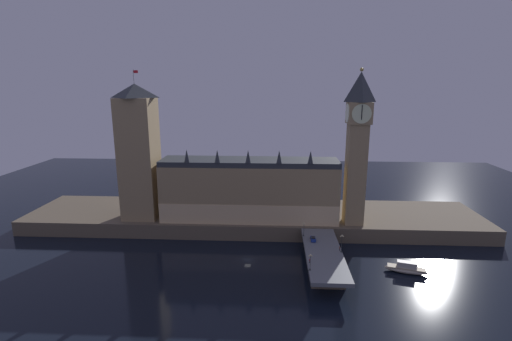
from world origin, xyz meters
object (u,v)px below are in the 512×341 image
Objects in this scene: pedestrian_mid_walk at (340,248)px; street_lamp_far at (304,228)px; victoria_tower at (139,152)px; boat_downstream at (406,269)px; pedestrian_near_rail at (310,260)px; clock_tower at (357,144)px; street_lamp_near at (310,260)px; car_northbound_lead at (313,239)px; street_lamp_mid at (342,241)px.

street_lamp_far reaches higher than pedestrian_mid_walk.
victoria_tower reaches higher than boat_downstream.
pedestrian_mid_walk reaches higher than pedestrian_near_rail.
pedestrian_mid_walk is at bearing -109.93° from clock_tower.
pedestrian_mid_walk is 20.59m from street_lamp_near.
street_lamp_near is at bearing -33.17° from victoria_tower.
pedestrian_near_rail is at bearing 85.82° from street_lamp_near.
pedestrian_near_rail is 0.95× the size of pedestrian_mid_walk.
car_northbound_lead is 2.79× the size of pedestrian_near_rail.
street_lamp_near is 0.84× the size of street_lamp_mid.
street_lamp_mid is (12.62, 9.25, 3.50)m from pedestrian_near_rail.
street_lamp_near is at bearing -161.37° from boat_downstream.
boat_downstream is (33.51, -12.59, -5.71)m from car_northbound_lead.
pedestrian_near_rail is at bearing -139.16° from pedestrian_mid_walk.
car_northbound_lead is 25.47m from street_lamp_near.
street_lamp_near reaches higher than pedestrian_mid_walk.
pedestrian_near_rail is 0.28× the size of street_lamp_far.
victoria_tower is at bearing 159.36° from pedestrian_mid_walk.
clock_tower is at bearing 62.85° from street_lamp_near.
clock_tower is at bearing 45.70° from car_northbound_lead.
street_lamp_near is (-12.62, -16.03, 2.78)m from pedestrian_mid_walk.
street_lamp_near is at bearing -117.15° from clock_tower.
pedestrian_near_rail is at bearing -98.86° from car_northbound_lead.
pedestrian_mid_walk is at bearing 171.66° from boat_downstream.
pedestrian_near_rail is 37.69m from boat_downstream.
victoria_tower is 87.61m from car_northbound_lead.
street_lamp_near reaches higher than boat_downstream.
car_northbound_lead is 6.34m from street_lamp_far.
pedestrian_mid_walk is 25.31m from boat_downstream.
street_lamp_near is at bearing -131.49° from street_lamp_mid.
street_lamp_mid is 25.82m from boat_downstream.
boat_downstream is (23.94, -2.26, -9.40)m from street_lamp_mid.
pedestrian_mid_walk is at bearing 51.79° from street_lamp_near.
pedestrian_near_rail is at bearing -143.75° from street_lamp_mid.
clock_tower is 45.56m from car_northbound_lead.
clock_tower is at bearing 70.07° from pedestrian_mid_walk.
street_lamp_mid is (0.40, -1.31, 3.46)m from pedestrian_mid_walk.
street_lamp_far is at bearing 90.96° from pedestrian_near_rail.
clock_tower is 43.12m from street_lamp_far.
street_lamp_mid is at bearing -73.02° from pedestrian_mid_walk.
street_lamp_far is (75.05, -19.62, -27.59)m from victoria_tower.
street_lamp_mid is 1.19× the size of street_lamp_far.
victoria_tower reaches higher than street_lamp_mid.
victoria_tower is (-98.29, 3.73, -5.07)m from clock_tower.
victoria_tower is 11.45× the size of street_lamp_near.
street_lamp_mid is at bearing -47.22° from car_northbound_lead.
street_lamp_mid reaches higher than car_northbound_lead.
car_northbound_lead is 0.79× the size of street_lamp_near.
clock_tower is at bearing 112.65° from boat_downstream.
street_lamp_far is at bearing 155.33° from boat_downstream.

